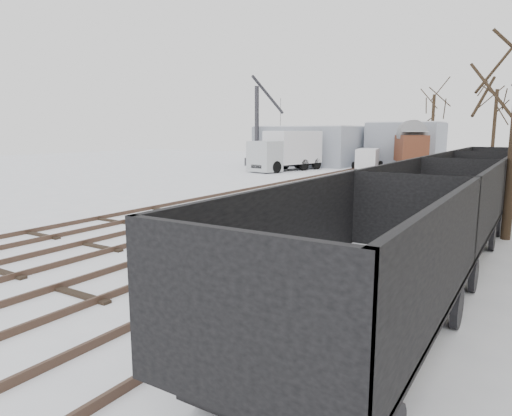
# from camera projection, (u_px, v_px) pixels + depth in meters

# --- Properties ---
(ground) EXTENTS (120.00, 120.00, 0.00)m
(ground) POSITION_uv_depth(u_px,v_px,m) (173.00, 263.00, 12.38)
(ground) COLOR white
(ground) RESTS_ON ground
(tracks) EXTENTS (13.90, 52.00, 0.16)m
(tracks) POSITION_uv_depth(u_px,v_px,m) (352.00, 198.00, 23.78)
(tracks) COLOR black
(tracks) RESTS_ON ground
(shed_left) EXTENTS (10.00, 8.00, 4.10)m
(shed_left) POSITION_uv_depth(u_px,v_px,m) (311.00, 145.00, 48.92)
(shed_left) COLOR #969DA9
(shed_left) RESTS_ON ground
(shed_right) EXTENTS (7.00, 6.00, 4.50)m
(shed_right) POSITION_uv_depth(u_px,v_px,m) (406.00, 144.00, 47.50)
(shed_right) COLOR #969DA9
(shed_right) RESTS_ON ground
(ground_frame) EXTENTS (1.35, 0.60, 1.49)m
(ground_frame) POSITION_uv_depth(u_px,v_px,m) (160.00, 263.00, 11.33)
(ground_frame) COLOR black
(ground_frame) RESTS_ON ground
(worker) EXTENTS (0.50, 0.67, 1.68)m
(worker) POSITION_uv_depth(u_px,v_px,m) (185.00, 244.00, 10.93)
(worker) COLOR black
(worker) RESTS_ON ground
(freight_wagon_a) EXTENTS (2.61, 6.52, 2.66)m
(freight_wagon_a) POSITION_uv_depth(u_px,v_px,m) (354.00, 297.00, 6.98)
(freight_wagon_a) COLOR black
(freight_wagon_a) RESTS_ON ground
(freight_wagon_b) EXTENTS (2.61, 6.52, 2.66)m
(freight_wagon_b) POSITION_uv_depth(u_px,v_px,m) (437.00, 225.00, 12.32)
(freight_wagon_b) COLOR black
(freight_wagon_b) RESTS_ON ground
(freight_wagon_c) EXTENTS (2.61, 6.52, 2.66)m
(freight_wagon_c) POSITION_uv_depth(u_px,v_px,m) (470.00, 197.00, 17.66)
(freight_wagon_c) COLOR black
(freight_wagon_c) RESTS_ON ground
(freight_wagon_d) EXTENTS (2.61, 6.52, 2.66)m
(freight_wagon_d) POSITION_uv_depth(u_px,v_px,m) (488.00, 182.00, 23.01)
(freight_wagon_d) COLOR black
(freight_wagon_d) RESTS_ON ground
(box_van_wagon) EXTENTS (4.16, 5.23, 3.54)m
(box_van_wagon) POSITION_uv_depth(u_px,v_px,m) (411.00, 148.00, 41.62)
(box_van_wagon) COLOR black
(box_van_wagon) RESTS_ON ground
(lorry) EXTENTS (3.74, 8.18, 3.57)m
(lorry) POSITION_uv_depth(u_px,v_px,m) (287.00, 150.00, 41.19)
(lorry) COLOR black
(lorry) RESTS_ON ground
(panel_van) EXTENTS (2.71, 4.57, 1.89)m
(panel_van) POSITION_uv_depth(u_px,v_px,m) (368.00, 158.00, 43.85)
(panel_van) COLOR silver
(panel_van) RESTS_ON ground
(crane) EXTENTS (2.07, 5.41, 9.12)m
(crane) POSITION_uv_depth(u_px,v_px,m) (258.00, 142.00, 47.30)
(crane) COLOR #29292D
(crane) RESTS_ON ground
(tree_far_left) EXTENTS (0.30, 0.30, 7.03)m
(tree_far_left) POSITION_uv_depth(u_px,v_px,m) (432.00, 132.00, 44.27)
(tree_far_left) COLOR black
(tree_far_left) RESTS_ON ground
(tree_far_right) EXTENTS (0.30, 0.30, 7.19)m
(tree_far_right) POSITION_uv_depth(u_px,v_px,m) (494.00, 131.00, 40.61)
(tree_far_right) COLOR black
(tree_far_right) RESTS_ON ground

